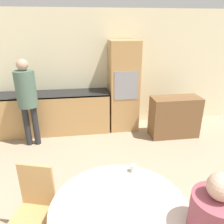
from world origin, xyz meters
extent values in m
cube|color=beige|center=(0.00, 4.78, 1.30)|extent=(6.42, 0.05, 2.60)
cube|color=tan|center=(-1.13, 4.44, 0.45)|extent=(2.46, 0.60, 0.90)
cube|color=black|center=(-1.13, 4.44, 0.89)|extent=(2.46, 0.60, 0.03)
cube|color=tan|center=(0.45, 4.45, 0.99)|extent=(0.63, 0.58, 1.98)
cube|color=gray|center=(0.45, 4.15, 1.09)|extent=(0.50, 0.01, 0.60)
cube|color=brown|center=(1.46, 3.87, 0.43)|extent=(1.02, 0.45, 0.87)
cylinder|color=beige|center=(-0.20, 1.30, 0.73)|extent=(1.28, 1.28, 0.03)
cylinder|color=tan|center=(-1.16, 1.77, 0.22)|extent=(0.04, 0.04, 0.44)
cylinder|color=tan|center=(-0.85, 1.67, 0.22)|extent=(0.04, 0.04, 0.44)
cube|color=tan|center=(-1.05, 1.57, 0.45)|extent=(0.50, 0.50, 0.02)
cube|color=tan|center=(-1.00, 1.74, 0.71)|extent=(0.37, 0.14, 0.50)
cylinder|color=brown|center=(0.48, 0.95, 0.82)|extent=(0.39, 0.39, 0.52)
sphere|color=tan|center=(0.48, 0.95, 1.18)|extent=(0.21, 0.21, 0.21)
cylinder|color=#262628|center=(-1.58, 3.91, 0.41)|extent=(0.12, 0.12, 0.82)
cylinder|color=#262628|center=(-1.42, 3.91, 0.41)|extent=(0.12, 0.12, 0.82)
cylinder|color=#4C6656|center=(-1.50, 3.91, 1.16)|extent=(0.37, 0.37, 0.68)
sphere|color=tan|center=(-1.50, 3.91, 1.61)|extent=(0.21, 0.21, 0.21)
cylinder|color=silver|center=(0.04, 1.78, 0.78)|extent=(0.07, 0.07, 0.09)
camera|label=1|loc=(-0.49, -0.19, 2.27)|focal=35.00mm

